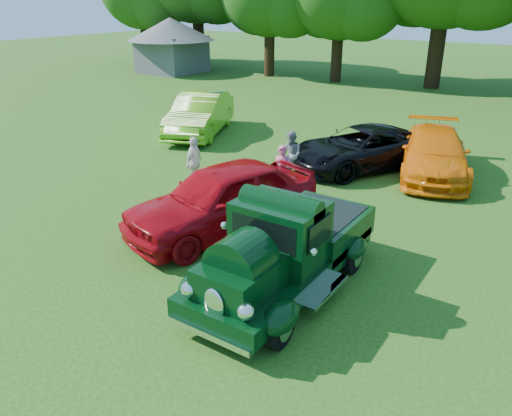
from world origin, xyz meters
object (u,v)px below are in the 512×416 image
Objects in this scene: spectator_pink at (282,173)px; red_convertible at (223,198)px; back_car_lime at (200,114)px; spectator_white at (194,163)px; gazebo at (171,39)px; back_car_black at (361,148)px; spectator_grey at (291,155)px; hero_pickup at (286,250)px; back_car_orange at (434,153)px.

red_convertible is at bearing -108.49° from spectator_pink.
spectator_white is at bearing -75.40° from back_car_lime.
red_convertible is at bearing -44.88° from gazebo.
back_car_lime is at bearing -155.33° from back_car_black.
red_convertible is 1.00× the size of back_car_black.
red_convertible is 0.99× the size of back_car_lime.
red_convertible is 3.20× the size of spectator_pink.
back_car_lime is 7.37m from back_car_black.
back_car_black is (0.88, 6.42, -0.16)m from red_convertible.
back_car_lime is 6.40m from spectator_grey.
back_car_lime reaches higher than spectator_pink.
back_car_black is at bearing -27.51° from back_car_lime.
hero_pickup is at bearing -137.69° from spectator_white.
spectator_pink is at bearing -72.91° from back_car_black.
gazebo reaches higher than back_car_lime.
spectator_grey is (-0.62, 4.35, -0.11)m from red_convertible.
back_car_black is 3.20× the size of spectator_pink.
red_convertible reaches higher than spectator_pink.
spectator_white reaches higher than back_car_orange.
gazebo is (-22.91, 12.65, 1.68)m from back_car_orange.
hero_pickup is 30.89m from gazebo.
spectator_pink is (-0.77, -3.81, 0.09)m from back_car_black.
gazebo reaches higher than red_convertible.
hero_pickup is 3.13× the size of spectator_pink.
back_car_lime is 6.36m from spectator_white.
back_car_black is 3.38× the size of spectator_grey.
hero_pickup is 12.30m from back_car_lime.
back_car_orange is 26.22m from gazebo.
back_car_black is at bearing 81.65° from spectator_grey.
spectator_white is (-5.13, 3.31, -0.04)m from hero_pickup.
back_car_lime is 7.86m from spectator_pink.
back_car_lime is at bearing 150.74° from red_convertible.
back_car_orange is 4.60m from spectator_grey.
spectator_pink is (0.11, 2.61, -0.07)m from red_convertible.
red_convertible is at bearing -70.53° from back_car_lime.
spectator_white is at bearing -100.76° from spectator_grey.
back_car_orange is (9.54, 0.20, -0.11)m from back_car_lime.
spectator_pink is at bearing -40.03° from spectator_grey.
spectator_pink is (6.58, -4.30, -0.05)m from back_car_lime.
gazebo reaches higher than spectator_white.
spectator_grey is 3.10m from spectator_white.
gazebo is (-19.85, 19.76, 1.55)m from red_convertible.
back_car_black is (-1.72, 7.82, -0.13)m from hero_pickup.
spectator_white is 0.24× the size of gazebo.
spectator_grey is at bearing -53.08° from spectator_white.
hero_pickup is 0.76× the size of gazebo.
spectator_white is at bearing -45.87° from gazebo.
spectator_pink is at bearing -40.69° from gazebo.
spectator_pink reaches higher than spectator_grey.
back_car_lime is at bearing 23.42° from spectator_white.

